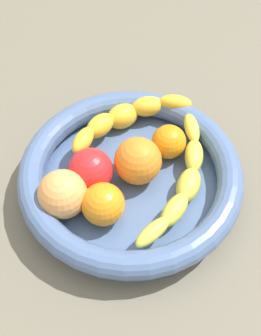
{
  "coord_description": "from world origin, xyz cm",
  "views": [
    {
      "loc": [
        -24.26,
        -26.61,
        56.06
      ],
      "look_at": [
        0.0,
        0.0,
        8.03
      ],
      "focal_mm": 46.03,
      "sensor_mm": 36.0,
      "label": 1
    }
  ],
  "objects_px": {
    "banana_draped_left": "(183,181)",
    "orange_mid_right": "(103,204)",
    "fruit_bowl": "(130,177)",
    "orange_front": "(137,160)",
    "banana_draped_right": "(125,117)",
    "peach_blush": "(63,194)",
    "orange_mid_left": "(170,142)",
    "tomato_red": "(91,170)"
  },
  "relations": [
    {
      "from": "orange_mid_right",
      "to": "orange_mid_left",
      "type": "bearing_deg",
      "value": 7.04
    },
    {
      "from": "orange_mid_right",
      "to": "tomato_red",
      "type": "bearing_deg",
      "value": 67.42
    },
    {
      "from": "orange_front",
      "to": "peach_blush",
      "type": "bearing_deg",
      "value": 167.82
    },
    {
      "from": "banana_draped_left",
      "to": "peach_blush",
      "type": "distance_m",
      "value": 0.17
    },
    {
      "from": "banana_draped_right",
      "to": "orange_mid_left",
      "type": "distance_m",
      "value": 0.08
    },
    {
      "from": "fruit_bowl",
      "to": "banana_draped_right",
      "type": "xyz_separation_m",
      "value": [
        0.06,
        0.08,
        0.02
      ]
    },
    {
      "from": "orange_mid_left",
      "to": "fruit_bowl",
      "type": "bearing_deg",
      "value": 178.71
    },
    {
      "from": "banana_draped_left",
      "to": "orange_front",
      "type": "distance_m",
      "value": 0.07
    },
    {
      "from": "banana_draped_right",
      "to": "orange_mid_right",
      "type": "distance_m",
      "value": 0.16
    },
    {
      "from": "banana_draped_right",
      "to": "tomato_red",
      "type": "bearing_deg",
      "value": -156.41
    },
    {
      "from": "banana_draped_right",
      "to": "orange_front",
      "type": "bearing_deg",
      "value": -121.86
    },
    {
      "from": "banana_draped_left",
      "to": "banana_draped_right",
      "type": "relative_size",
      "value": 1.05
    },
    {
      "from": "fruit_bowl",
      "to": "peach_blush",
      "type": "distance_m",
      "value": 0.1
    },
    {
      "from": "orange_mid_right",
      "to": "tomato_red",
      "type": "distance_m",
      "value": 0.06
    },
    {
      "from": "fruit_bowl",
      "to": "banana_draped_right",
      "type": "bearing_deg",
      "value": 52.15
    },
    {
      "from": "fruit_bowl",
      "to": "orange_mid_left",
      "type": "xyz_separation_m",
      "value": [
        0.08,
        -0.0,
        0.02
      ]
    },
    {
      "from": "orange_mid_right",
      "to": "peach_blush",
      "type": "relative_size",
      "value": 0.87
    },
    {
      "from": "banana_draped_left",
      "to": "banana_draped_right",
      "type": "bearing_deg",
      "value": 82.3
    },
    {
      "from": "orange_front",
      "to": "orange_mid_right",
      "type": "distance_m",
      "value": 0.08
    },
    {
      "from": "banana_draped_left",
      "to": "banana_draped_right",
      "type": "distance_m",
      "value": 0.14
    },
    {
      "from": "peach_blush",
      "to": "orange_mid_left",
      "type": "bearing_deg",
      "value": -9.27
    },
    {
      "from": "banana_draped_left",
      "to": "orange_mid_right",
      "type": "xyz_separation_m",
      "value": [
        -0.11,
        0.04,
        0.01
      ]
    },
    {
      "from": "fruit_bowl",
      "to": "orange_mid_right",
      "type": "distance_m",
      "value": 0.07
    },
    {
      "from": "fruit_bowl",
      "to": "orange_front",
      "type": "relative_size",
      "value": 4.7
    },
    {
      "from": "fruit_bowl",
      "to": "tomato_red",
      "type": "distance_m",
      "value": 0.06
    },
    {
      "from": "orange_mid_left",
      "to": "orange_front",
      "type": "bearing_deg",
      "value": 176.02
    },
    {
      "from": "orange_front",
      "to": "orange_mid_left",
      "type": "bearing_deg",
      "value": -3.98
    },
    {
      "from": "banana_draped_left",
      "to": "orange_mid_right",
      "type": "bearing_deg",
      "value": 158.94
    },
    {
      "from": "banana_draped_left",
      "to": "banana_draped_right",
      "type": "xyz_separation_m",
      "value": [
        0.02,
        0.14,
        0.0
      ]
    },
    {
      "from": "orange_front",
      "to": "fruit_bowl",
      "type": "bearing_deg",
      "value": -169.42
    },
    {
      "from": "orange_front",
      "to": "orange_mid_left",
      "type": "xyz_separation_m",
      "value": [
        0.06,
        -0.0,
        -0.01
      ]
    },
    {
      "from": "orange_mid_left",
      "to": "banana_draped_left",
      "type": "bearing_deg",
      "value": -119.45
    },
    {
      "from": "orange_front",
      "to": "tomato_red",
      "type": "bearing_deg",
      "value": 152.39
    },
    {
      "from": "fruit_bowl",
      "to": "orange_mid_right",
      "type": "xyz_separation_m",
      "value": [
        -0.07,
        -0.02,
        0.02
      ]
    },
    {
      "from": "peach_blush",
      "to": "tomato_red",
      "type": "relative_size",
      "value": 1.05
    },
    {
      "from": "banana_draped_right",
      "to": "orange_mid_left",
      "type": "height_order",
      "value": "orange_mid_left"
    },
    {
      "from": "banana_draped_right",
      "to": "orange_mid_left",
      "type": "relative_size",
      "value": 4.07
    },
    {
      "from": "orange_mid_right",
      "to": "peach_blush",
      "type": "height_order",
      "value": "peach_blush"
    },
    {
      "from": "banana_draped_right",
      "to": "orange_front",
      "type": "distance_m",
      "value": 0.09
    },
    {
      "from": "orange_mid_left",
      "to": "tomato_red",
      "type": "height_order",
      "value": "tomato_red"
    },
    {
      "from": "orange_front",
      "to": "orange_mid_left",
      "type": "height_order",
      "value": "orange_front"
    },
    {
      "from": "fruit_bowl",
      "to": "tomato_red",
      "type": "height_order",
      "value": "tomato_red"
    }
  ]
}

